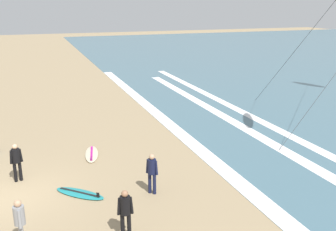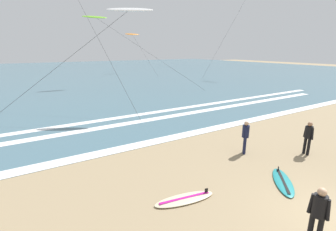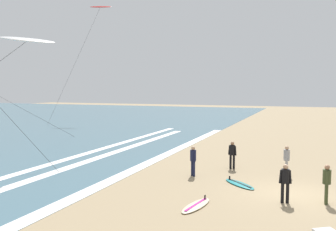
# 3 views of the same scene
# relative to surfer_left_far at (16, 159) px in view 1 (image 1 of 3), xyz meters

# --- Properties ---
(ground_plane) EXTENTS (160.00, 160.00, 0.00)m
(ground_plane) POSITION_rel_surfer_left_far_xyz_m (1.23, -0.35, -0.96)
(ground_plane) COLOR #9E8763
(wave_foam_shoreline) EXTENTS (47.12, 0.79, 0.01)m
(wave_foam_shoreline) POSITION_rel_surfer_left_far_xyz_m (-0.07, 8.35, -0.94)
(wave_foam_shoreline) COLOR white
(wave_foam_shoreline) RESTS_ON ocean_surface
(wave_foam_mid_break) EXTENTS (40.32, 0.72, 0.01)m
(wave_foam_mid_break) POSITION_rel_surfer_left_far_xyz_m (0.92, 12.19, -0.94)
(wave_foam_mid_break) COLOR white
(wave_foam_mid_break) RESTS_ON ocean_surface
(wave_foam_outer_break) EXTENTS (45.59, 0.66, 0.01)m
(wave_foam_outer_break) POSITION_rel_surfer_left_far_xyz_m (0.44, 13.83, -0.94)
(wave_foam_outer_break) COLOR white
(wave_foam_outer_break) RESTS_ON ocean_surface
(surfer_left_far) EXTENTS (0.32, 0.51, 1.60)m
(surfer_left_far) POSITION_rel_surfer_left_far_xyz_m (0.00, 0.00, 0.00)
(surfer_left_far) COLOR black
(surfer_left_far) RESTS_ON ground
(surfer_mid_group) EXTENTS (0.42, 0.42, 1.60)m
(surfer_mid_group) POSITION_rel_surfer_left_far_xyz_m (2.85, 4.80, 0.00)
(surfer_mid_group) COLOR #141938
(surfer_mid_group) RESTS_ON ground
(surfer_right_near) EXTENTS (0.51, 0.32, 1.60)m
(surfer_right_near) POSITION_rel_surfer_left_far_xyz_m (4.76, 0.18, 0.00)
(surfer_right_near) COLOR gray
(surfer_right_near) RESTS_ON ground
(surfer_background_far) EXTENTS (0.32, 0.52, 1.60)m
(surfer_background_far) POSITION_rel_surfer_left_far_xyz_m (5.26, 3.18, 0.00)
(surfer_background_far) COLOR black
(surfer_background_far) RESTS_ON ground
(surfboard_left_pile) EXTENTS (2.17, 0.95, 0.25)m
(surfboard_left_pile) POSITION_rel_surfer_left_far_xyz_m (-1.75, 3.23, -0.91)
(surfboard_left_pile) COLOR beige
(surfboard_left_pile) RESTS_ON ground
(surfboard_near_water) EXTENTS (1.88, 1.93, 0.25)m
(surfboard_near_water) POSITION_rel_surfer_left_far_xyz_m (2.01, 2.19, -0.91)
(surfboard_near_water) COLOR teal
(surfboard_near_water) RESTS_ON ground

